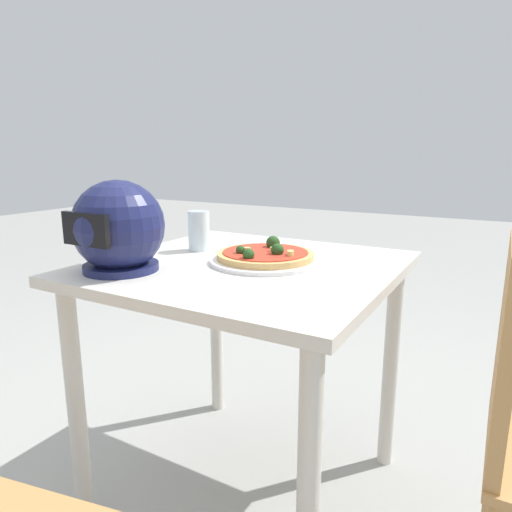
{
  "coord_description": "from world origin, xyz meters",
  "views": [
    {
      "loc": [
        -0.67,
        1.12,
        1.07
      ],
      "look_at": [
        -0.02,
        -0.02,
        0.78
      ],
      "focal_mm": 32.28,
      "sensor_mm": 36.0,
      "label": 1
    }
  ],
  "objects_px": {
    "dining_table": "(247,300)",
    "pizza": "(266,254)",
    "motorcycle_helmet": "(118,228)",
    "drinking_glass": "(199,231)"
  },
  "relations": [
    {
      "from": "drinking_glass",
      "to": "dining_table",
      "type": "bearing_deg",
      "value": 161.64
    },
    {
      "from": "motorcycle_helmet",
      "to": "drinking_glass",
      "type": "distance_m",
      "value": 0.33
    },
    {
      "from": "dining_table",
      "to": "pizza",
      "type": "height_order",
      "value": "pizza"
    },
    {
      "from": "dining_table",
      "to": "motorcycle_helmet",
      "type": "height_order",
      "value": "motorcycle_helmet"
    },
    {
      "from": "drinking_glass",
      "to": "pizza",
      "type": "bearing_deg",
      "value": 171.0
    },
    {
      "from": "motorcycle_helmet",
      "to": "dining_table",
      "type": "bearing_deg",
      "value": -135.91
    },
    {
      "from": "dining_table",
      "to": "pizza",
      "type": "bearing_deg",
      "value": -144.77
    },
    {
      "from": "dining_table",
      "to": "drinking_glass",
      "type": "height_order",
      "value": "drinking_glass"
    },
    {
      "from": "dining_table",
      "to": "drinking_glass",
      "type": "bearing_deg",
      "value": -18.36
    },
    {
      "from": "dining_table",
      "to": "pizza",
      "type": "xyz_separation_m",
      "value": [
        -0.05,
        -0.03,
        0.14
      ]
    }
  ]
}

